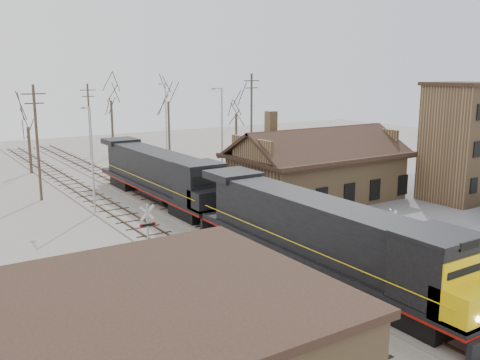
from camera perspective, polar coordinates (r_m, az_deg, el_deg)
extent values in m
plane|color=gray|center=(31.77, 6.01, -9.22)|extent=(140.00, 140.00, 0.00)
cube|color=slate|center=(31.77, 6.01, -9.19)|extent=(60.00, 9.00, 0.03)
cube|color=slate|center=(47.03, 20.16, -2.95)|extent=(22.00, 26.00, 0.03)
cube|color=gray|center=(43.83, -6.43, -3.27)|extent=(3.40, 90.00, 0.12)
cube|color=#473323|center=(43.50, -7.28, -3.26)|extent=(0.08, 90.00, 0.14)
cube|color=#473323|center=(44.12, -5.60, -3.01)|extent=(0.08, 90.00, 0.14)
cube|color=gray|center=(42.09, -11.92, -4.08)|extent=(3.40, 90.00, 0.12)
cube|color=#473323|center=(41.83, -12.84, -4.07)|extent=(0.08, 90.00, 0.14)
cube|color=#473323|center=(42.32, -11.02, -3.81)|extent=(0.08, 90.00, 0.14)
cube|color=#90704A|center=(47.54, 8.21, 0.25)|extent=(14.00, 8.00, 4.00)
cube|color=black|center=(47.17, 8.29, 2.76)|extent=(15.20, 9.20, 0.30)
cube|color=black|center=(45.35, 10.24, 3.62)|extent=(15.00, 4.71, 2.66)
cube|color=black|center=(48.77, 6.53, 4.27)|extent=(15.00, 4.71, 2.66)
cube|color=#90704A|center=(45.50, 3.32, 5.96)|extent=(0.80, 0.80, 2.20)
cube|color=olive|center=(49.90, 22.41, 3.52)|extent=(5.00, 5.00, 10.00)
cube|color=black|center=(49.52, 22.87, 9.43)|extent=(5.40, 5.40, 0.30)
cube|color=black|center=(17.56, -10.90, -12.49)|extent=(12.40, 10.40, 0.30)
cube|color=black|center=(26.08, 18.15, -13.22)|extent=(2.56, 4.09, 1.02)
cube|color=black|center=(35.24, 1.07, -6.07)|extent=(2.56, 4.09, 1.02)
cube|color=black|center=(30.00, 8.28, -7.75)|extent=(3.07, 20.45, 0.36)
cube|color=maroon|center=(30.07, 8.27, -8.15)|extent=(3.09, 20.45, 0.12)
cube|color=black|center=(30.44, 6.78, -4.29)|extent=(2.66, 14.83, 2.86)
cube|color=black|center=(24.67, 20.18, -8.78)|extent=(3.07, 2.86, 2.86)
cube|color=yellow|center=(24.08, 23.40, -11.77)|extent=(3.07, 1.84, 1.43)
cube|color=black|center=(41.54, -4.88, -3.36)|extent=(2.56, 4.09, 1.02)
cube|color=black|center=(53.34, -11.67, -0.21)|extent=(2.56, 4.09, 1.02)
cube|color=black|center=(47.16, -8.73, -0.62)|extent=(3.07, 20.45, 0.36)
cube|color=maroon|center=(47.21, -8.72, -0.89)|extent=(3.09, 20.45, 0.12)
cube|color=black|center=(48.01, -9.42, 1.50)|extent=(2.66, 14.83, 2.86)
cube|color=black|center=(40.20, -4.32, -0.33)|extent=(3.07, 2.86, 2.86)
cube|color=black|center=(38.91, -3.06, -2.03)|extent=(3.07, 1.84, 1.43)
cube|color=black|center=(38.45, -2.27, -4.55)|extent=(2.86, 0.25, 1.02)
cylinder|color=#A5A8AD|center=(29.10, 15.49, -7.10)|extent=(0.15, 0.15, 4.28)
cube|color=silver|center=(28.67, 15.65, -4.26)|extent=(1.12, 0.08, 1.12)
cube|color=silver|center=(28.67, 15.65, -4.26)|extent=(1.12, 0.08, 1.12)
cube|color=black|center=(28.91, 15.56, -5.89)|extent=(0.97, 0.18, 0.16)
cylinder|color=#B20C0C|center=(28.57, 14.89, -6.06)|extent=(0.26, 0.09, 0.26)
cylinder|color=#B20C0C|center=(29.25, 16.21, -5.72)|extent=(0.26, 0.09, 0.26)
cube|color=#A5A8AD|center=(29.49, 15.36, -9.26)|extent=(0.43, 0.32, 0.53)
cylinder|color=#A5A8AD|center=(32.21, -9.79, -5.64)|extent=(0.13, 0.13, 3.61)
cube|color=silver|center=(31.86, -9.87, -3.47)|extent=(0.94, 0.07, 0.94)
cube|color=silver|center=(31.86, -9.87, -3.47)|extent=(0.94, 0.07, 0.94)
cube|color=black|center=(32.05, -9.83, -4.72)|extent=(0.82, 0.18, 0.14)
cylinder|color=#B20C0C|center=(32.22, -9.17, -4.61)|extent=(0.22, 0.09, 0.22)
cylinder|color=#B20C0C|center=(31.89, -10.49, -4.83)|extent=(0.22, 0.09, 0.22)
cube|color=#A5A8AD|center=(32.51, -9.73, -7.31)|extent=(0.36, 0.27, 0.45)
cylinder|color=#A5A8AD|center=(43.49, -15.47, 1.92)|extent=(0.18, 0.18, 8.52)
cylinder|color=#A5A8AD|center=(43.88, -16.13, 7.44)|extent=(0.12, 1.80, 0.12)
cube|color=#A5A8AD|center=(44.65, -16.43, 7.36)|extent=(0.25, 0.50, 0.12)
cylinder|color=#A5A8AD|center=(52.63, -1.93, 4.58)|extent=(0.18, 0.18, 9.65)
cylinder|color=#A5A8AD|center=(53.03, -2.48, 9.75)|extent=(0.12, 1.80, 0.12)
cube|color=#A5A8AD|center=(53.72, -2.92, 9.66)|extent=(0.25, 0.50, 0.12)
cylinder|color=#A5A8AD|center=(66.90, -7.88, 6.03)|extent=(0.18, 0.18, 9.76)
cylinder|color=#A5A8AD|center=(67.43, -8.32, 10.13)|extent=(0.12, 1.80, 0.12)
cube|color=#A5A8AD|center=(68.16, -8.61, 10.05)|extent=(0.25, 0.50, 0.12)
cylinder|color=#382D23|center=(49.62, -20.80, 3.66)|extent=(0.24, 0.24, 10.11)
cube|color=#382D23|center=(49.27, -21.16, 8.57)|extent=(2.00, 0.10, 0.10)
cube|color=#382D23|center=(49.31, -21.09, 7.64)|extent=(1.60, 0.10, 0.10)
cylinder|color=#382D23|center=(71.76, -15.76, 6.02)|extent=(0.24, 0.24, 9.62)
cube|color=#382D23|center=(71.51, -15.94, 9.22)|extent=(2.00, 0.10, 0.10)
cube|color=#382D23|center=(71.54, -15.90, 8.58)|extent=(1.60, 0.10, 0.10)
cylinder|color=#382D23|center=(61.07, 1.22, 6.16)|extent=(0.24, 0.24, 10.94)
cube|color=#382D23|center=(60.81, 1.24, 10.55)|extent=(2.00, 0.10, 0.10)
cube|color=#382D23|center=(60.83, 1.24, 9.79)|extent=(1.60, 0.10, 0.10)
cylinder|color=#382D23|center=(63.81, -21.51, 2.97)|extent=(0.32, 0.32, 5.15)
cylinder|color=#382D23|center=(73.30, -13.45, 5.36)|extent=(0.32, 0.32, 7.38)
cylinder|color=#382D23|center=(73.98, -7.58, 5.54)|extent=(0.32, 0.32, 7.14)
cylinder|color=#382D23|center=(69.42, -0.41, 4.70)|extent=(0.32, 0.32, 5.83)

